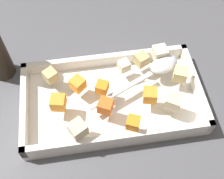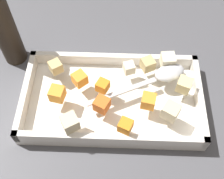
% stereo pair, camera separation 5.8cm
% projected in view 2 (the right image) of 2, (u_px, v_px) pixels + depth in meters
% --- Properties ---
extents(ground_plane, '(4.00, 4.00, 0.00)m').
position_uv_depth(ground_plane, '(114.00, 110.00, 0.62)').
color(ground_plane, '#4C4C51').
extents(baking_dish, '(0.38, 0.21, 0.04)m').
position_uv_depth(baking_dish, '(112.00, 100.00, 0.62)').
color(baking_dish, white).
rests_on(baking_dish, ground_plane).
extents(carrot_chunk_center, '(0.04, 0.04, 0.03)m').
position_uv_depth(carrot_chunk_center, '(80.00, 79.00, 0.59)').
color(carrot_chunk_center, orange).
rests_on(carrot_chunk_center, baking_dish).
extents(carrot_chunk_far_right, '(0.03, 0.03, 0.03)m').
position_uv_depth(carrot_chunk_far_right, '(148.00, 101.00, 0.56)').
color(carrot_chunk_far_right, orange).
rests_on(carrot_chunk_far_right, baking_dish).
extents(carrot_chunk_rim_edge, '(0.03, 0.03, 0.02)m').
position_uv_depth(carrot_chunk_rim_edge, '(125.00, 126.00, 0.53)').
color(carrot_chunk_rim_edge, orange).
rests_on(carrot_chunk_rim_edge, baking_dish).
extents(carrot_chunk_corner_nw, '(0.03, 0.03, 0.03)m').
position_uv_depth(carrot_chunk_corner_nw, '(57.00, 93.00, 0.57)').
color(carrot_chunk_corner_nw, orange).
rests_on(carrot_chunk_corner_nw, baking_dish).
extents(carrot_chunk_heap_top, '(0.03, 0.03, 0.02)m').
position_uv_depth(carrot_chunk_heap_top, '(103.00, 86.00, 0.58)').
color(carrot_chunk_heap_top, orange).
rests_on(carrot_chunk_heap_top, baking_dish).
extents(carrot_chunk_corner_ne, '(0.04, 0.04, 0.03)m').
position_uv_depth(carrot_chunk_corner_ne, '(102.00, 104.00, 0.56)').
color(carrot_chunk_corner_ne, orange).
rests_on(carrot_chunk_corner_ne, baking_dish).
extents(potato_chunk_near_right, '(0.03, 0.03, 0.02)m').
position_uv_depth(potato_chunk_near_right, '(129.00, 68.00, 0.61)').
color(potato_chunk_near_right, beige).
rests_on(potato_chunk_near_right, baking_dish).
extents(potato_chunk_corner_se, '(0.03, 0.03, 0.03)m').
position_uv_depth(potato_chunk_corner_se, '(148.00, 64.00, 0.61)').
color(potato_chunk_corner_se, tan).
rests_on(potato_chunk_corner_se, baking_dish).
extents(potato_chunk_far_left, '(0.04, 0.04, 0.03)m').
position_uv_depth(potato_chunk_far_left, '(70.00, 123.00, 0.53)').
color(potato_chunk_far_left, beige).
rests_on(potato_chunk_far_left, baking_dish).
extents(potato_chunk_mid_left, '(0.03, 0.03, 0.02)m').
position_uv_depth(potato_chunk_mid_left, '(56.00, 67.00, 0.61)').
color(potato_chunk_mid_left, tan).
rests_on(potato_chunk_mid_left, baking_dish).
extents(potato_chunk_mid_right, '(0.04, 0.04, 0.03)m').
position_uv_depth(potato_chunk_mid_right, '(184.00, 85.00, 0.58)').
color(potato_chunk_mid_right, '#E0CC89').
rests_on(potato_chunk_mid_right, baking_dish).
extents(potato_chunk_near_spoon, '(0.04, 0.04, 0.03)m').
position_uv_depth(potato_chunk_near_spoon, '(171.00, 111.00, 0.55)').
color(potato_chunk_near_spoon, beige).
rests_on(potato_chunk_near_spoon, baking_dish).
extents(potato_chunk_front_center, '(0.03, 0.03, 0.03)m').
position_uv_depth(potato_chunk_front_center, '(168.00, 61.00, 0.61)').
color(potato_chunk_front_center, beige).
rests_on(potato_chunk_front_center, baking_dish).
extents(serving_spoon, '(0.21, 0.12, 0.02)m').
position_uv_depth(serving_spoon, '(164.00, 75.00, 0.60)').
color(serving_spoon, silver).
rests_on(serving_spoon, baking_dish).
extents(pepper_mill, '(0.05, 0.05, 0.22)m').
position_uv_depth(pepper_mill, '(4.00, 28.00, 0.61)').
color(pepper_mill, '#2D2319').
rests_on(pepper_mill, ground_plane).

